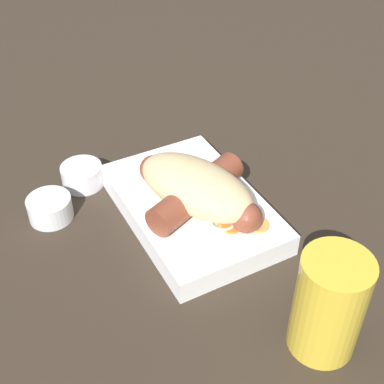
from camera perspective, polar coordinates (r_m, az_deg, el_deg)
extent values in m
plane|color=#33281E|center=(0.67, 0.00, -2.59)|extent=(3.00, 3.00, 0.00)
cube|color=white|center=(0.66, 0.00, -1.65)|extent=(0.23, 0.15, 0.03)
ellipsoid|color=#DBBC84|center=(0.62, 0.78, 0.74)|extent=(0.17, 0.13, 0.05)
cylinder|color=brown|center=(0.63, 0.62, -0.01)|extent=(0.09, 0.14, 0.04)
sphere|color=brown|center=(0.60, 5.87, -2.73)|extent=(0.04, 0.04, 0.04)
sphere|color=brown|center=(0.66, -4.10, 2.43)|extent=(0.04, 0.04, 0.04)
cylinder|color=orange|center=(0.62, 6.23, -2.61)|extent=(0.04, 0.04, 0.00)
cylinder|color=#F99E4C|center=(0.61, 7.08, -3.50)|extent=(0.04, 0.04, 0.00)
cylinder|color=orange|center=(0.61, 4.20, -3.73)|extent=(0.03, 0.03, 0.00)
cylinder|color=#F99E4C|center=(0.63, 5.69, -1.96)|extent=(0.03, 0.03, 0.00)
cylinder|color=#F99E4C|center=(0.61, 3.71, -3.66)|extent=(0.03, 0.03, 0.00)
torus|color=silver|center=(0.61, 3.31, -3.25)|extent=(0.03, 0.03, 0.00)
cylinder|color=white|center=(0.72, -11.64, 1.75)|extent=(0.05, 0.05, 0.03)
cylinder|color=white|center=(0.73, -11.55, 1.23)|extent=(0.04, 0.04, 0.01)
cylinder|color=white|center=(0.68, -14.91, -1.68)|extent=(0.05, 0.05, 0.03)
cylinder|color=gold|center=(0.68, -14.80, -2.21)|extent=(0.04, 0.04, 0.01)
cylinder|color=gold|center=(0.51, 14.38, -11.60)|extent=(0.07, 0.07, 0.11)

